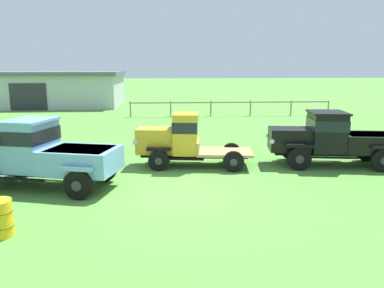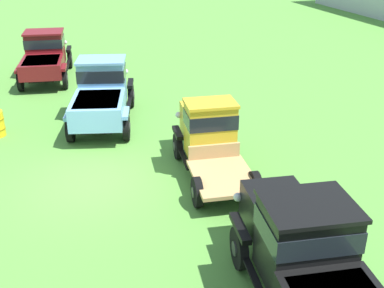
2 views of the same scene
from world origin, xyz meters
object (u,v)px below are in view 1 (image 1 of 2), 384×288
vintage_truck_midrow_center (181,140)px  oil_drum_near_fence (337,138)px  vintage_truck_far_side (331,138)px  vintage_truck_second_in_line (39,153)px  farm_shed (10,89)px

vintage_truck_midrow_center → oil_drum_near_fence: bearing=21.2°
vintage_truck_midrow_center → vintage_truck_far_side: bearing=-3.0°
vintage_truck_second_in_line → vintage_truck_midrow_center: bearing=26.0°
vintage_truck_midrow_center → oil_drum_near_fence: size_ratio=5.17×
vintage_truck_midrow_center → farm_shed: bearing=123.1°
vintage_truck_midrow_center → vintage_truck_second_in_line: bearing=-154.0°
farm_shed → oil_drum_near_fence: 32.03m
vintage_truck_second_in_line → vintage_truck_far_side: vintage_truck_second_in_line is taller
farm_shed → vintage_truck_second_in_line: bearing=-67.0°
farm_shed → vintage_truck_midrow_center: 29.27m
farm_shed → vintage_truck_second_in_line: farm_shed is taller
farm_shed → vintage_truck_second_in_line: 29.08m
vintage_truck_midrow_center → oil_drum_near_fence: 8.29m
vintage_truck_second_in_line → vintage_truck_far_side: 10.69m
oil_drum_near_fence → vintage_truck_far_side: bearing=-119.3°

